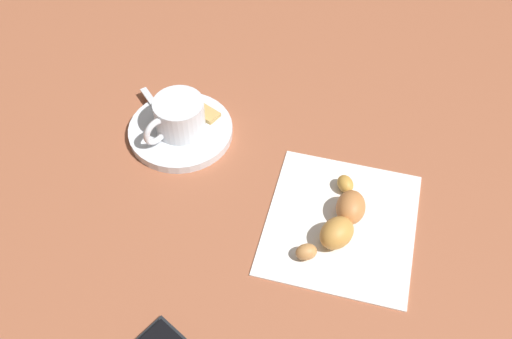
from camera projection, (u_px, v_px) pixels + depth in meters
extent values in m
plane|color=#9F583A|center=(248.00, 187.00, 0.72)|extent=(1.80, 1.80, 0.00)
cylinder|color=silver|center=(181.00, 131.00, 0.77)|extent=(0.13, 0.13, 0.01)
cylinder|color=silver|center=(180.00, 116.00, 0.75)|extent=(0.06, 0.06, 0.05)
cylinder|color=#301F09|center=(179.00, 108.00, 0.74)|extent=(0.05, 0.05, 0.00)
torus|color=silver|center=(156.00, 131.00, 0.73)|extent=(0.02, 0.04, 0.04)
cube|color=silver|center=(157.00, 109.00, 0.78)|extent=(0.08, 0.05, 0.00)
ellipsoid|color=silver|center=(177.00, 136.00, 0.75)|extent=(0.03, 0.03, 0.01)
cube|color=tan|center=(196.00, 107.00, 0.78)|extent=(0.07, 0.03, 0.01)
cube|color=white|center=(341.00, 223.00, 0.68)|extent=(0.21, 0.22, 0.00)
ellipsoid|color=#C08449|center=(306.00, 252.00, 0.65)|extent=(0.03, 0.03, 0.02)
ellipsoid|color=#CB8E40|center=(337.00, 233.00, 0.65)|extent=(0.04, 0.05, 0.03)
ellipsoid|color=#C37A41|center=(351.00, 207.00, 0.68)|extent=(0.05, 0.05, 0.03)
ellipsoid|color=gold|center=(345.00, 184.00, 0.71)|extent=(0.03, 0.03, 0.02)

